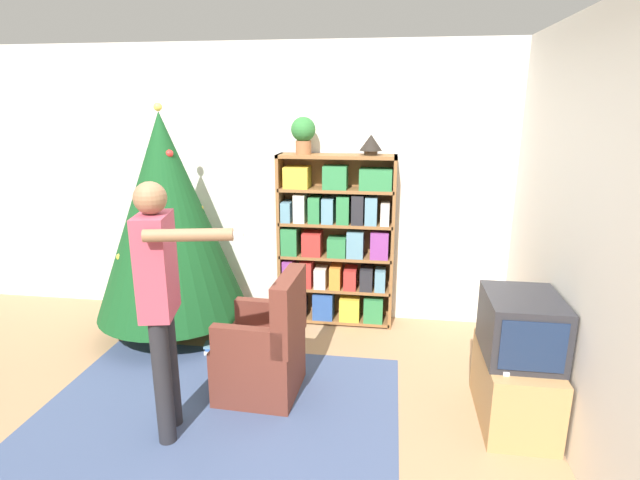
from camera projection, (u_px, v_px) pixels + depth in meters
name	position (u px, v px, depth m)	size (l,w,h in m)	color
ground_plane	(258.00, 422.00, 3.33)	(14.00, 14.00, 0.00)	#9E7A56
wall_back	(305.00, 185.00, 4.78)	(8.00, 0.10, 2.60)	silver
wall_right	(602.00, 247.00, 2.71)	(0.10, 8.00, 2.60)	silver
area_rug	(219.00, 409.00, 3.46)	(2.47, 1.74, 0.01)	#3D4C70
bookshelf	(336.00, 242.00, 4.66)	(1.08, 0.27, 1.61)	brown
tv_stand	(514.00, 387.00, 3.31)	(0.44, 0.76, 0.48)	tan
television	(521.00, 326.00, 3.19)	(0.46, 0.57, 0.41)	#28282D
game_remote	(504.00, 369.00, 3.04)	(0.04, 0.12, 0.02)	white
christmas_tree	(167.00, 216.00, 4.35)	(1.33, 1.33, 2.06)	#4C3323
armchair	(265.00, 352.00, 3.60)	(0.59, 0.59, 0.92)	brown
standing_person	(160.00, 292.00, 2.98)	(0.69, 0.46, 1.63)	#232328
potted_plant	(303.00, 133.00, 4.45)	(0.22, 0.22, 0.33)	#935B38
table_lamp	(371.00, 143.00, 4.39)	(0.20, 0.20, 0.18)	#473828
book_pile_near_tree	(216.00, 348.00, 4.26)	(0.21, 0.17, 0.07)	beige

